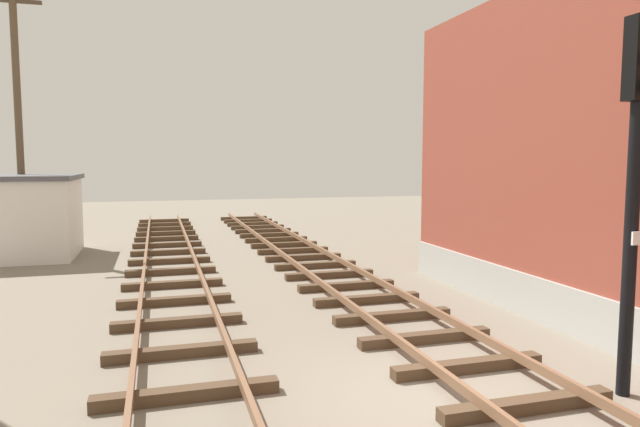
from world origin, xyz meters
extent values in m
plane|color=slate|center=(0.00, 0.00, 0.00)|extent=(80.00, 80.00, 0.00)
cube|color=#4C3826|center=(0.78, -0.72, 0.09)|extent=(2.50, 0.24, 0.18)
cube|color=#4C3826|center=(0.78, 0.72, 0.09)|extent=(2.50, 0.24, 0.18)
cube|color=#4C3826|center=(0.78, 2.16, 0.09)|extent=(2.50, 0.24, 0.18)
cube|color=#4C3826|center=(0.78, 3.59, 0.09)|extent=(2.50, 0.24, 0.18)
cube|color=#4C3826|center=(0.78, 5.03, 0.09)|extent=(2.50, 0.24, 0.18)
cube|color=#4C3826|center=(0.78, 6.47, 0.09)|extent=(2.50, 0.24, 0.18)
cube|color=#4C3826|center=(0.78, 7.91, 0.09)|extent=(2.50, 0.24, 0.18)
cube|color=#4C3826|center=(0.78, 9.35, 0.09)|extent=(2.50, 0.24, 0.18)
cube|color=#4C3826|center=(0.78, 10.78, 0.09)|extent=(2.50, 0.24, 0.18)
cube|color=#4C3826|center=(0.78, 12.22, 0.09)|extent=(2.50, 0.24, 0.18)
cube|color=#4C3826|center=(0.78, 13.66, 0.09)|extent=(2.50, 0.24, 0.18)
cube|color=#4C3826|center=(0.78, 15.10, 0.09)|extent=(2.50, 0.24, 0.18)
cube|color=#4C3826|center=(0.78, 16.54, 0.09)|extent=(2.50, 0.24, 0.18)
cube|color=#4C3826|center=(0.78, 17.97, 0.09)|extent=(2.50, 0.24, 0.18)
cube|color=#4C3826|center=(0.78, 19.41, 0.09)|extent=(2.50, 0.24, 0.18)
cube|color=#4C3826|center=(0.78, 20.85, 0.09)|extent=(2.50, 0.24, 0.18)
cube|color=#4C3826|center=(0.78, 22.29, 0.09)|extent=(2.50, 0.24, 0.18)
cube|color=#4C3826|center=(0.78, 23.73, 0.09)|extent=(2.50, 0.24, 0.18)
cube|color=brown|center=(0.06, 0.00, 0.25)|extent=(0.08, 48.89, 0.14)
cube|color=brown|center=(1.50, 0.00, 0.25)|extent=(0.08, 48.89, 0.14)
cube|color=#4C3826|center=(-3.42, 0.87, 0.09)|extent=(2.50, 0.24, 0.18)
cube|color=#4C3826|center=(-3.42, 2.62, 0.09)|extent=(2.50, 0.24, 0.18)
cube|color=#4C3826|center=(-3.42, 4.37, 0.09)|extent=(2.50, 0.24, 0.18)
cube|color=#4C3826|center=(-3.42, 6.11, 0.09)|extent=(2.50, 0.24, 0.18)
cube|color=#4C3826|center=(-3.42, 7.86, 0.09)|extent=(2.50, 0.24, 0.18)
cube|color=#4C3826|center=(-3.42, 9.60, 0.09)|extent=(2.50, 0.24, 0.18)
cube|color=#4C3826|center=(-3.42, 11.35, 0.09)|extent=(2.50, 0.24, 0.18)
cube|color=#4C3826|center=(-3.42, 13.10, 0.09)|extent=(2.50, 0.24, 0.18)
cube|color=#4C3826|center=(-3.42, 14.84, 0.09)|extent=(2.50, 0.24, 0.18)
cube|color=#4C3826|center=(-3.42, 16.59, 0.09)|extent=(2.50, 0.24, 0.18)
cube|color=#4C3826|center=(-3.42, 18.33, 0.09)|extent=(2.50, 0.24, 0.18)
cube|color=#4C3826|center=(-3.42, 20.08, 0.09)|extent=(2.50, 0.24, 0.18)
cube|color=#4C3826|center=(-3.42, 21.83, 0.09)|extent=(2.50, 0.24, 0.18)
cube|color=#4C3826|center=(-3.42, 23.57, 0.09)|extent=(2.50, 0.24, 0.18)
cube|color=brown|center=(-4.14, 0.00, 0.25)|extent=(0.08, 48.89, 0.14)
cube|color=brown|center=(-2.70, 0.00, 0.25)|extent=(0.08, 48.89, 0.14)
cylinder|color=black|center=(2.40, -0.63, 2.01)|extent=(0.18, 0.18, 4.03)
cube|color=black|center=(2.40, -0.63, 4.58)|extent=(0.36, 0.24, 1.10)
cube|color=white|center=(2.40, -0.77, 2.21)|extent=(0.24, 0.03, 0.18)
cube|color=silver|center=(-7.83, 14.00, 1.30)|extent=(2.80, 3.60, 2.60)
cube|color=#4C4C51|center=(-7.83, 14.00, 2.68)|extent=(3.00, 3.80, 0.16)
cylinder|color=black|center=(-9.57, 21.09, 0.32)|extent=(0.64, 0.24, 0.64)
cylinder|color=black|center=(-9.57, 19.29, 0.32)|extent=(0.64, 0.24, 0.64)
cylinder|color=brown|center=(-8.25, 14.86, 4.49)|extent=(0.24, 0.24, 8.99)
cube|color=#4C3D2D|center=(-8.25, 14.86, 8.59)|extent=(1.80, 0.12, 0.12)
camera|label=1|loc=(-3.74, -6.65, 3.25)|focal=31.40mm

